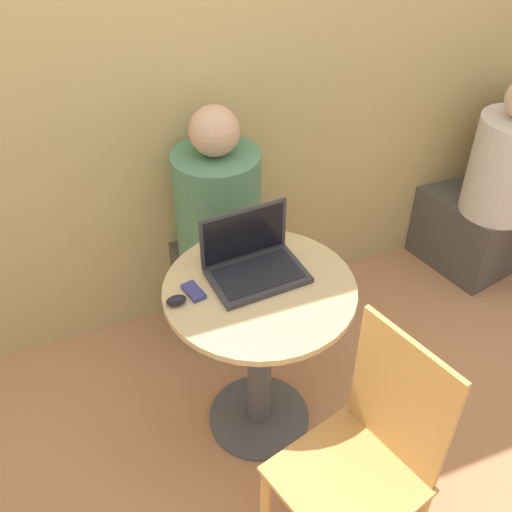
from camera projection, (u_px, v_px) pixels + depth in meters
The scene contains 9 objects.
ground_plane at pixel (259, 418), 2.58m from camera, with size 12.00×12.00×0.00m, color tan.
back_wall at pixel (183, 56), 2.35m from camera, with size 7.00×0.05×2.60m.
round_table at pixel (260, 335), 2.25m from camera, with size 0.69×0.69×0.76m.
laptop at pixel (253, 262), 2.13m from camera, with size 0.35×0.25×0.23m.
cell_phone at pixel (194, 291), 2.07m from camera, with size 0.07×0.11×0.02m.
computer_mouse at pixel (176, 300), 2.02m from camera, with size 0.07×0.04×0.04m.
chair_empty at pixel (365, 460), 1.88m from camera, with size 0.49×0.49×0.95m.
person_seated at pixel (214, 240), 2.77m from camera, with size 0.41×0.60×1.17m.
person_background at pixel (486, 198), 3.08m from camera, with size 0.44×0.58×1.12m.
Camera 1 is at (-0.59, -1.45, 2.17)m, focal length 42.00 mm.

